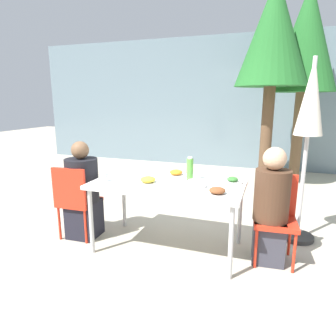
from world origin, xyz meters
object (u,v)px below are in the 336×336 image
Objects in this scene: drinking_cup at (105,177)px; tree_behind_left at (274,35)px; person_left at (83,193)px; tree_behind_right at (306,40)px; closed_umbrella at (310,112)px; person_right at (271,209)px; salad_bowl at (197,184)px; chair_left at (75,197)px; bottle at (190,169)px; chair_right at (275,211)px.

drinking_cup is 3.78m from tree_behind_left.
tree_behind_right is at bearing 52.34° from person_left.
person_left is 12.96× the size of drinking_cup.
closed_umbrella is 23.11× the size of drinking_cup.
person_right is at bearing 1.02° from person_left.
person_left is at bearing 179.13° from salad_bowl.
person_left reaches higher than drinking_cup.
chair_left is 3.42× the size of bottle.
tree_behind_left is at bearing 62.85° from drinking_cup.
tree_behind_right is at bearing 69.23° from bottle.
closed_umbrella is 10.94× the size of salad_bowl.
person_left is 0.31× the size of tree_behind_right.
bottle is 2.88× the size of drinking_cup.
drinking_cup is at bearing -157.57° from bottle.
bottle reaches higher than chair_left.
person_left is at bearing -124.11° from tree_behind_left.
tree_behind_right is (2.50, 3.55, 2.12)m from chair_left.
person_left is 2.10m from chair_right.
drinking_cup reaches higher than salad_bowl.
chair_left is 2.10m from person_right.
closed_umbrella is 1.44m from salad_bowl.
salad_bowl is (-0.74, -0.23, 0.27)m from chair_right.
chair_right is 0.95m from bottle.
drinking_cup is 0.96m from salad_bowl.
tree_behind_right is at bearing 52.46° from chair_left.
person_left is 2.05m from person_right.
salad_bowl is (0.95, 0.12, -0.01)m from drinking_cup.
bottle is at bearing 120.88° from salad_bowl.
person_right reaches higher than drinking_cup.
chair_left is 0.52m from drinking_cup.
person_left reaches higher than bottle.
tree_behind_left is (1.51, 2.94, 1.84)m from drinking_cup.
chair_right is 9.83× the size of drinking_cup.
tree_behind_left reaches higher than closed_umbrella.
drinking_cup is at bearing -10.04° from chair_left.
person_left is at bearing -170.68° from bottle.
bottle is at bearing 10.19° from chair_left.
closed_umbrella is 2.42m from tree_behind_left.
person_left is 6.13× the size of salad_bowl.
tree_behind_left is at bearing 78.87° from salad_bowl.
chair_left is at bearing -125.12° from tree_behind_right.
bottle is at bearing -104.77° from tree_behind_left.
person_left is (0.05, 0.08, 0.03)m from chair_left.
bottle is 0.07× the size of tree_behind_right.
chair_right is 3.42× the size of bottle.
tree_behind_left is 0.98× the size of tree_behind_right.
chair_right reaches higher than salad_bowl.
person_left is 2.64m from closed_umbrella.
closed_umbrella reaches higher than bottle.
salad_bowl is 3.42m from tree_behind_left.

